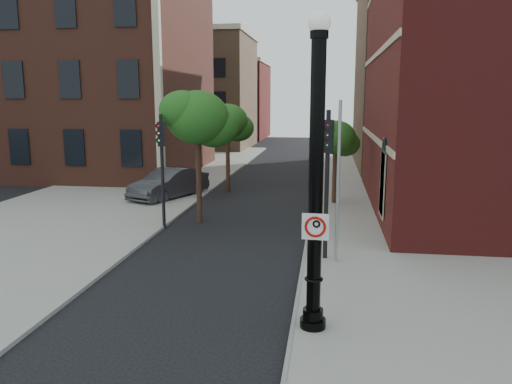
% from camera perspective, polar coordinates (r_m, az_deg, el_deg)
% --- Properties ---
extents(ground, '(120.00, 120.00, 0.00)m').
position_cam_1_polar(ground, '(12.69, -5.30, -14.53)').
color(ground, black).
rests_on(ground, ground).
extents(sidewalk_right, '(8.00, 60.00, 0.12)m').
position_cam_1_polar(sidewalk_right, '(22.05, 16.49, -3.81)').
color(sidewalk_right, gray).
rests_on(sidewalk_right, ground).
extents(sidewalk_left, '(10.00, 50.00, 0.12)m').
position_cam_1_polar(sidewalk_left, '(31.89, -13.49, 0.70)').
color(sidewalk_left, gray).
rests_on(sidewalk_left, ground).
extents(curb_edge, '(0.10, 60.00, 0.14)m').
position_cam_1_polar(curb_edge, '(21.83, 6.16, -3.55)').
color(curb_edge, gray).
rests_on(curb_edge, ground).
extents(victorian_building, '(18.60, 14.60, 17.95)m').
position_cam_1_polar(victorian_building, '(39.97, -20.45, 14.78)').
color(victorian_building, brown).
rests_on(victorian_building, ground).
extents(bg_building_tan_a, '(12.00, 12.00, 12.00)m').
position_cam_1_polar(bg_building_tan_a, '(57.11, -6.82, 11.14)').
color(bg_building_tan_a, '#816046').
rests_on(bg_building_tan_a, ground).
extents(bg_building_red, '(12.00, 12.00, 10.00)m').
position_cam_1_polar(bg_building_red, '(70.72, -3.82, 10.26)').
color(bg_building_red, maroon).
rests_on(bg_building_red, ground).
extents(bg_building_tan_b, '(22.00, 14.00, 14.00)m').
position_cam_1_polar(bg_building_tan_b, '(43.26, 26.69, 11.64)').
color(bg_building_tan_b, '#816046').
rests_on(bg_building_tan_b, ground).
extents(lamppost, '(0.61, 0.61, 7.19)m').
position_cam_1_polar(lamppost, '(11.18, 6.84, -0.11)').
color(lamppost, black).
rests_on(lamppost, ground).
extents(no_parking_sign, '(0.60, 0.09, 0.60)m').
position_cam_1_polar(no_parking_sign, '(11.16, 6.80, -3.94)').
color(no_parking_sign, white).
rests_on(no_parking_sign, ground).
extents(parked_car, '(3.55, 5.31, 1.65)m').
position_cam_1_polar(parked_car, '(27.64, -9.88, 0.95)').
color(parked_car, '#333338').
rests_on(parked_car, ground).
extents(traffic_signal_left, '(0.37, 0.42, 4.76)m').
position_cam_1_polar(traffic_signal_left, '(20.91, -10.75, 4.45)').
color(traffic_signal_left, black).
rests_on(traffic_signal_left, ground).
extents(traffic_signal_right, '(0.37, 0.44, 5.04)m').
position_cam_1_polar(traffic_signal_right, '(16.36, 8.15, 3.52)').
color(traffic_signal_right, black).
rests_on(traffic_signal_right, ground).
extents(utility_pole, '(0.11, 0.11, 5.36)m').
position_cam_1_polar(utility_pole, '(16.16, 9.35, 0.83)').
color(utility_pole, '#999999').
rests_on(utility_pole, ground).
extents(street_tree_a, '(3.19, 2.88, 5.75)m').
position_cam_1_polar(street_tree_a, '(21.63, -6.56, 8.29)').
color(street_tree_a, '#311D13').
rests_on(street_tree_a, ground).
extents(street_tree_b, '(2.84, 2.57, 5.13)m').
position_cam_1_polar(street_tree_b, '(29.05, -3.20, 7.94)').
color(street_tree_b, '#311D13').
rests_on(street_tree_b, ground).
extents(street_tree_c, '(2.40, 2.17, 4.33)m').
position_cam_1_polar(street_tree_c, '(25.66, 9.16, 6.04)').
color(street_tree_c, '#311D13').
rests_on(street_tree_c, ground).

